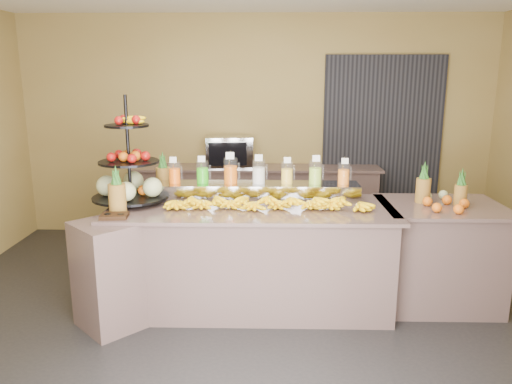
{
  "coord_description": "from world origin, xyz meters",
  "views": [
    {
      "loc": [
        0.14,
        -3.93,
        2.07
      ],
      "look_at": [
        0.04,
        0.3,
        1.06
      ],
      "focal_mm": 35.0,
      "sensor_mm": 36.0,
      "label": 1
    }
  ],
  "objects_px": {
    "pitcher_tray": "(259,191)",
    "banana_heap": "(266,201)",
    "fruit_stand": "(135,176)",
    "right_fruit_pile": "(443,198)",
    "oven_warmer": "(229,151)",
    "condiment_caddy": "(114,216)"
  },
  "relations": [
    {
      "from": "pitcher_tray",
      "to": "oven_warmer",
      "type": "bearing_deg",
      "value": 103.52
    },
    {
      "from": "banana_heap",
      "to": "fruit_stand",
      "type": "xyz_separation_m",
      "value": [
        -1.18,
        0.16,
        0.17
      ]
    },
    {
      "from": "banana_heap",
      "to": "oven_warmer",
      "type": "relative_size",
      "value": 3.12
    },
    {
      "from": "pitcher_tray",
      "to": "fruit_stand",
      "type": "relative_size",
      "value": 1.92
    },
    {
      "from": "fruit_stand",
      "to": "condiment_caddy",
      "type": "relative_size",
      "value": 4.51
    },
    {
      "from": "condiment_caddy",
      "to": "right_fruit_pile",
      "type": "xyz_separation_m",
      "value": [
        2.78,
        0.43,
        0.05
      ]
    },
    {
      "from": "fruit_stand",
      "to": "banana_heap",
      "type": "bearing_deg",
      "value": -20.94
    },
    {
      "from": "fruit_stand",
      "to": "condiment_caddy",
      "type": "xyz_separation_m",
      "value": [
        -0.05,
        -0.49,
        -0.23
      ]
    },
    {
      "from": "pitcher_tray",
      "to": "oven_warmer",
      "type": "distance_m",
      "value": 1.72
    },
    {
      "from": "pitcher_tray",
      "to": "fruit_stand",
      "type": "xyz_separation_m",
      "value": [
        -1.11,
        -0.16,
        0.17
      ]
    },
    {
      "from": "banana_heap",
      "to": "right_fruit_pile",
      "type": "height_order",
      "value": "right_fruit_pile"
    },
    {
      "from": "pitcher_tray",
      "to": "oven_warmer",
      "type": "height_order",
      "value": "oven_warmer"
    },
    {
      "from": "pitcher_tray",
      "to": "right_fruit_pile",
      "type": "distance_m",
      "value": 1.64
    },
    {
      "from": "banana_heap",
      "to": "right_fruit_pile",
      "type": "bearing_deg",
      "value": 3.77
    },
    {
      "from": "condiment_caddy",
      "to": "fruit_stand",
      "type": "bearing_deg",
      "value": 83.79
    },
    {
      "from": "right_fruit_pile",
      "to": "oven_warmer",
      "type": "height_order",
      "value": "oven_warmer"
    },
    {
      "from": "oven_warmer",
      "to": "condiment_caddy",
      "type": "bearing_deg",
      "value": -113.86
    },
    {
      "from": "pitcher_tray",
      "to": "banana_heap",
      "type": "bearing_deg",
      "value": -77.66
    },
    {
      "from": "pitcher_tray",
      "to": "right_fruit_pile",
      "type": "bearing_deg",
      "value": -7.74
    },
    {
      "from": "fruit_stand",
      "to": "oven_warmer",
      "type": "bearing_deg",
      "value": 55.96
    },
    {
      "from": "pitcher_tray",
      "to": "banana_heap",
      "type": "height_order",
      "value": "pitcher_tray"
    },
    {
      "from": "right_fruit_pile",
      "to": "condiment_caddy",
      "type": "bearing_deg",
      "value": -171.21
    }
  ]
}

